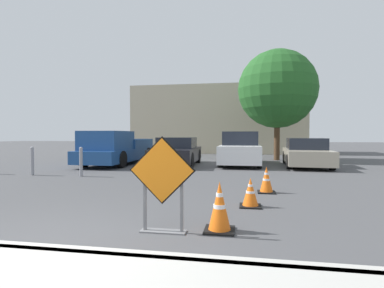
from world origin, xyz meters
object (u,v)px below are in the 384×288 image
Objects in this scene: pickup_truck at (115,150)px; parked_car_third at (306,153)px; bollard_second at (32,160)px; traffic_cone_third at (266,180)px; parked_car_second at (240,150)px; traffic_cone_nearest at (220,207)px; parked_car_nearest at (177,152)px; bollard_nearest at (81,161)px; traffic_cone_second at (250,193)px; road_closed_sign at (162,180)px.

pickup_truck is 8.92m from parked_car_third.
pickup_truck is at bearing 71.84° from bollard_second.
traffic_cone_third is 6.99m from parked_car_second.
parked_car_second is at bearing 34.94° from bollard_second.
parked_car_nearest is (-2.76, 9.39, 0.26)m from traffic_cone_nearest.
bollard_second is (-7.96, 1.88, 0.22)m from traffic_cone_third.
parked_car_second is at bearing 43.32° from bollard_nearest.
pickup_truck is (-6.64, 5.92, 0.41)m from traffic_cone_third.
parked_car_third is (2.67, 8.25, 0.32)m from traffic_cone_second.
traffic_cone_nearest is at bearing -106.10° from traffic_cone_third.
traffic_cone_nearest is at bearing -44.27° from bollard_nearest.
bollard_second is at bearing 144.44° from traffic_cone_nearest.
road_closed_sign is at bearing 85.16° from parked_car_second.
traffic_cone_third is (0.91, 3.16, -0.05)m from traffic_cone_nearest.
parked_car_second is 8.85m from bollard_second.
traffic_cone_third reaches higher than traffic_cone_second.
pickup_truck reaches higher than parked_car_second.
bollard_second is at bearing 155.57° from traffic_cone_second.
road_closed_sign is at bearing 99.65° from parked_car_nearest.
traffic_cone_nearest is 10.74m from pickup_truck.
pickup_truck is at bearing 10.63° from parked_car_second.
traffic_cone_second is at bearing 54.72° from road_closed_sign.
parked_car_nearest reaches higher than parked_car_third.
road_closed_sign is 10.38m from parked_car_second.
parked_car_third reaches higher than bollard_nearest.
bollard_second is at bearing 139.79° from road_closed_sign.
road_closed_sign reaches higher than parked_car_third.
road_closed_sign is 0.31× the size of parked_car_second.
road_closed_sign is at bearing -125.28° from traffic_cone_second.
pickup_truck is (-4.91, 9.31, -0.06)m from road_closed_sign.
traffic_cone_nearest is 9.79m from parked_car_nearest.
traffic_cone_third is 8.90m from pickup_truck.
bollard_nearest is (-2.41, -4.35, -0.08)m from parked_car_nearest.
parked_car_second is 7.39m from bollard_nearest.
pickup_truck is 1.25× the size of parked_car_third.
parked_car_third reaches higher than traffic_cone_second.
bollard_nearest and bollard_second have the same top height.
traffic_cone_third is 6.37m from bollard_nearest.
pickup_truck is 1.31× the size of parked_car_nearest.
pickup_truck is 4.25m from bollard_second.
traffic_cone_third is 0.14× the size of parked_car_second.
parked_car_nearest reaches higher than traffic_cone_second.
parked_car_second is (-0.29, 8.49, 0.44)m from traffic_cone_second.
road_closed_sign is 0.33× the size of parked_car_nearest.
traffic_cone_nearest reaches higher than traffic_cone_third.
traffic_cone_second is 8.51m from parked_car_second.
pickup_truck is 5.48× the size of bollard_nearest.
traffic_cone_nearest is 1.28× the size of traffic_cone_second.
parked_car_third is at bearing 71.43° from traffic_cone_third.
parked_car_second is at bearing 91.94° from traffic_cone_second.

